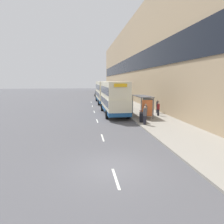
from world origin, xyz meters
name	(u,v)px	position (x,y,z in m)	size (l,w,h in m)	color
ground_plane	(112,168)	(0.00, 0.00, 0.00)	(220.00, 220.00, 0.00)	#515156
pavement	(117,99)	(6.50, 38.50, 0.07)	(5.00, 93.00, 0.14)	gray
terrace_facade	(133,62)	(10.49, 38.50, 8.92)	(3.10, 93.00, 17.85)	tan
lane_mark_0	(116,178)	(0.00, -1.11, 0.01)	(0.12, 2.00, 0.01)	silver
lane_mark_1	(103,138)	(0.00, 5.56, 0.01)	(0.12, 2.00, 0.01)	silver
lane_mark_2	(97,121)	(0.00, 12.24, 0.01)	(0.12, 2.00, 0.01)	silver
lane_mark_3	(94,112)	(0.00, 18.91, 0.01)	(0.12, 2.00, 0.01)	silver
lane_mark_4	(92,106)	(0.00, 25.59, 0.01)	(0.12, 2.00, 0.01)	silver
lane_mark_5	(91,102)	(0.00, 32.27, 0.01)	(0.12, 2.00, 0.01)	silver
bus_shelter	(144,102)	(5.77, 13.50, 1.88)	(1.60, 4.20, 2.48)	#4C4C51
double_decker_bus_near	(114,97)	(2.47, 16.43, 2.28)	(2.85, 10.09, 4.30)	beige
double_decker_bus_ahead	(104,92)	(2.49, 30.29, 2.29)	(2.85, 11.55, 4.30)	beige
car_0	(98,93)	(2.53, 48.02, 0.87)	(1.95, 4.14, 1.77)	#4C5156
pedestrian_at_shelter	(157,106)	(8.36, 15.98, 1.04)	(0.35, 0.35, 1.77)	#23232D
pedestrian_1	(158,109)	(7.70, 13.93, 0.98)	(0.33, 0.33, 1.65)	#23232D
pedestrian_2	(145,115)	(4.50, 9.11, 1.08)	(0.36, 0.36, 1.83)	#23232D
pedestrian_3	(146,112)	(5.29, 11.44, 1.06)	(0.36, 0.36, 1.81)	#23232D
litter_bin	(142,117)	(4.55, 10.31, 0.67)	(0.55, 0.55, 1.05)	black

